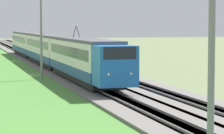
{
  "coord_description": "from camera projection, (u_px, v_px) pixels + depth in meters",
  "views": [
    {
      "loc": [
        -10.31,
        10.55,
        5.37
      ],
      "look_at": [
        26.59,
        0.0,
        2.3
      ],
      "focal_mm": 85.0,
      "sensor_mm": 36.0,
      "label": 1
    }
  ],
  "objects": [
    {
      "name": "ballast_main",
      "position": [
        56.0,
        70.0,
        61.11
      ],
      "size": [
        240.0,
        4.4,
        0.3
      ],
      "color": "slate",
      "rests_on": "ground"
    },
    {
      "name": "ballast_adjacent",
      "position": [
        90.0,
        69.0,
        62.2
      ],
      "size": [
        240.0,
        4.4,
        0.3
      ],
      "color": "slate",
      "rests_on": "ground"
    },
    {
      "name": "track_main",
      "position": [
        56.0,
        70.0,
        61.11
      ],
      "size": [
        240.0,
        1.57,
        0.45
      ],
      "color": "#4C4238",
      "rests_on": "ground"
    },
    {
      "name": "track_adjacent",
      "position": [
        90.0,
        69.0,
        62.2
      ],
      "size": [
        240.0,
        1.57,
        0.45
      ],
      "color": "#4C4238",
      "rests_on": "ground"
    },
    {
      "name": "passenger_train",
      "position": [
        47.0,
        48.0,
        67.15
      ],
      "size": [
        63.28,
        2.97,
        5.23
      ],
      "rotation": [
        0.0,
        0.0,
        3.14
      ],
      "color": "blue",
      "rests_on": "ground"
    },
    {
      "name": "catenary_mast_near",
      "position": [
        213.0,
        46.0,
        16.35
      ],
      "size": [
        0.22,
        2.56,
        9.14
      ],
      "color": "slate",
      "rests_on": "ground"
    },
    {
      "name": "catenary_mast_mid",
      "position": [
        42.0,
        31.0,
        50.74
      ],
      "size": [
        0.22,
        2.56,
        9.3
      ],
      "color": "slate",
      "rests_on": "ground"
    }
  ]
}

